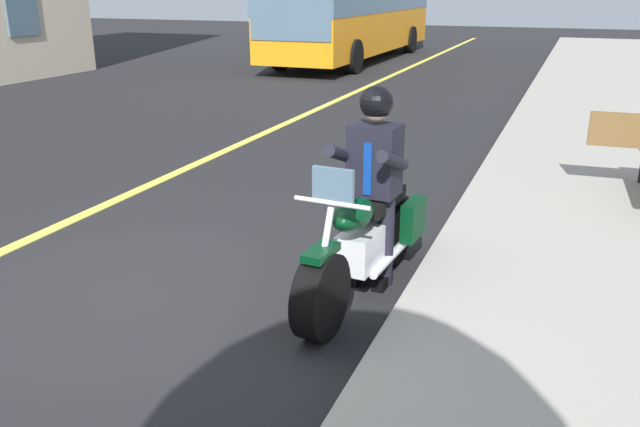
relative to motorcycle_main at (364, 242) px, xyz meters
The scene contains 4 objects.
ground_plane 1.87m from the motorcycle_main, 62.06° to the right, with size 80.00×80.00×0.00m, color black.
motorcycle_main is the anchor object (origin of this frame).
rider_main 0.61m from the motorcycle_main, behind, with size 0.65×0.58×1.74m.
bus_near 18.50m from the motorcycle_main, 161.08° to the right, with size 11.05×2.70×3.30m.
Camera 1 is at (4.06, 3.13, 2.50)m, focal length 36.76 mm.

